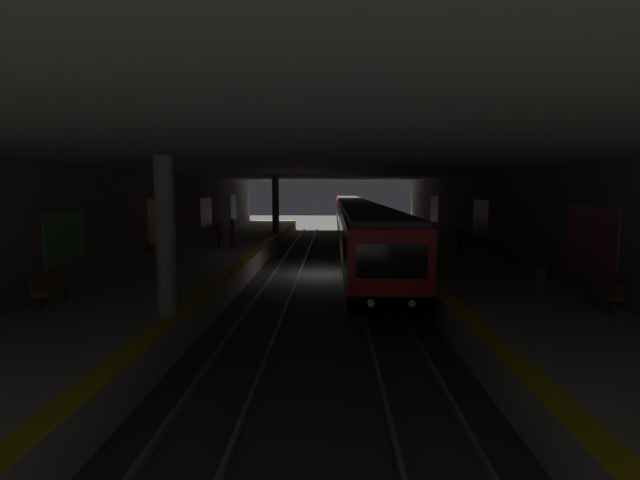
{
  "coord_description": "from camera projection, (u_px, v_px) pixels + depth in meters",
  "views": [
    {
      "loc": [
        -27.17,
        -0.34,
        4.7
      ],
      "look_at": [
        7.22,
        0.56,
        1.15
      ],
      "focal_mm": 28.17,
      "sensor_mm": 36.0,
      "label": 1
    }
  ],
  "objects": [
    {
      "name": "pillar_far",
      "position": [
        276.0,
        205.0,
        40.84
      ],
      "size": [
        0.56,
        0.56,
        4.55
      ],
      "color": "gray",
      "rests_on": "platform_right"
    },
    {
      "name": "ceiling_slab",
      "position": [
        327.0,
        168.0,
        26.92
      ],
      "size": [
        60.0,
        19.4,
        0.4
      ],
      "color": "#ADAAA3",
      "rests_on": "wall_left"
    },
    {
      "name": "person_walking_mid",
      "position": [
        461.0,
        236.0,
        28.91
      ],
      "size": [
        0.6,
        0.23,
        1.67
      ],
      "color": "black",
      "rests_on": "platform_left"
    },
    {
      "name": "metro_train",
      "position": [
        354.0,
        219.0,
        43.74
      ],
      "size": [
        56.16,
        2.83,
        3.49
      ],
      "color": "red",
      "rests_on": "track_left"
    },
    {
      "name": "wall_left",
      "position": [
        502.0,
        224.0,
        27.0
      ],
      "size": [
        60.0,
        0.56,
        5.6
      ],
      "color": "slate",
      "rests_on": "ground"
    },
    {
      "name": "bench_right_near",
      "position": [
        51.0,
        288.0,
        15.77
      ],
      "size": [
        1.7,
        0.47,
        0.86
      ],
      "color": "#262628",
      "rests_on": "platform_right"
    },
    {
      "name": "bench_left_mid",
      "position": [
        522.0,
        261.0,
        21.73
      ],
      "size": [
        1.7,
        0.47,
        0.86
      ],
      "color": "#262628",
      "rests_on": "platform_left"
    },
    {
      "name": "suitcase_rolling",
      "position": [
        232.0,
        240.0,
        31.96
      ],
      "size": [
        0.43,
        0.21,
        1.01
      ],
      "color": "maroon",
      "rests_on": "platform_right"
    },
    {
      "name": "wall_right",
      "position": [
        155.0,
        223.0,
        27.52
      ],
      "size": [
        60.0,
        0.56,
        5.6
      ],
      "color": "slate",
      "rests_on": "ground"
    },
    {
      "name": "platform_left",
      "position": [
        447.0,
        265.0,
        27.29
      ],
      "size": [
        60.0,
        5.3,
        1.06
      ],
      "color": "#B7B2A8",
      "rests_on": "ground"
    },
    {
      "name": "track_right",
      "position": [
        287.0,
        273.0,
        27.56
      ],
      "size": [
        60.0,
        1.53,
        0.16
      ],
      "color": "gray",
      "rests_on": "ground"
    },
    {
      "name": "bench_right_mid",
      "position": [
        161.0,
        249.0,
        25.83
      ],
      "size": [
        1.7,
        0.47,
        0.86
      ],
      "color": "#262628",
      "rests_on": "platform_right"
    },
    {
      "name": "ground_plane",
      "position": [
        327.0,
        274.0,
        27.51
      ],
      "size": [
        120.0,
        120.0,
        0.0
      ],
      "primitive_type": "plane",
      "color": "#42423F"
    },
    {
      "name": "person_standing_far",
      "position": [
        232.0,
        229.0,
        33.29
      ],
      "size": [
        0.6,
        0.23,
        1.71
      ],
      "color": "black",
      "rests_on": "platform_right"
    },
    {
      "name": "bench_left_near",
      "position": [
        601.0,
        291.0,
        15.3
      ],
      "size": [
        1.7,
        0.47,
        0.86
      ],
      "color": "#262628",
      "rests_on": "platform_left"
    },
    {
      "name": "track_left",
      "position": [
        367.0,
        273.0,
        27.45
      ],
      "size": [
        60.0,
        1.53,
        0.16
      ],
      "color": "gray",
      "rests_on": "ground"
    },
    {
      "name": "person_boarding",
      "position": [
        174.0,
        266.0,
        17.76
      ],
      "size": [
        0.6,
        0.23,
        1.68
      ],
      "color": "#3D3D3D",
      "rests_on": "platform_right"
    },
    {
      "name": "bench_left_far",
      "position": [
        493.0,
        250.0,
        25.62
      ],
      "size": [
        1.7,
        0.47,
        0.86
      ],
      "color": "#262628",
      "rests_on": "platform_left"
    },
    {
      "name": "person_waiting_near",
      "position": [
        219.0,
        233.0,
        31.43
      ],
      "size": [
        0.6,
        0.22,
        1.58
      ],
      "color": "#2C2C2C",
      "rests_on": "platform_right"
    },
    {
      "name": "platform_right",
      "position": [
        208.0,
        264.0,
        27.63
      ],
      "size": [
        60.0,
        5.3,
        1.06
      ],
      "color": "#B7B2A8",
      "rests_on": "ground"
    },
    {
      "name": "pillar_near",
      "position": [
        166.0,
        238.0,
        14.05
      ],
      "size": [
        0.56,
        0.56,
        4.55
      ],
      "color": "gray",
      "rests_on": "platform_right"
    },
    {
      "name": "trash_bin",
      "position": [
        539.0,
        278.0,
        18.11
      ],
      "size": [
        0.44,
        0.44,
        0.85
      ],
      "color": "#595B5E",
      "rests_on": "platform_left"
    }
  ]
}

